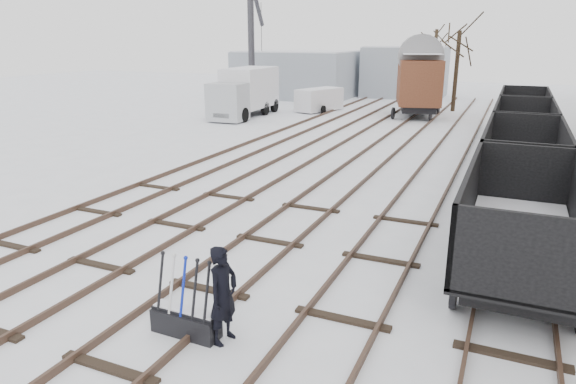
# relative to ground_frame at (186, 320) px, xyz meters

# --- Properties ---
(ground) EXTENTS (120.00, 120.00, 0.00)m
(ground) POSITION_rel_ground_frame_xyz_m (-0.53, 1.60, -0.28)
(ground) COLOR white
(ground) RESTS_ON ground
(tracks) EXTENTS (13.90, 52.00, 0.16)m
(tracks) POSITION_rel_ground_frame_xyz_m (-0.53, 15.27, -0.21)
(tracks) COLOR black
(tracks) RESTS_ON ground
(shed_left) EXTENTS (10.00, 8.00, 4.10)m
(shed_left) POSITION_rel_ground_frame_xyz_m (-13.53, 37.60, 1.76)
(shed_left) COLOR #939BA6
(shed_left) RESTS_ON ground
(shed_right) EXTENTS (7.00, 6.00, 4.50)m
(shed_right) POSITION_rel_ground_frame_xyz_m (-4.53, 41.60, 1.96)
(shed_right) COLOR #939BA6
(shed_right) RESTS_ON ground
(ground_frame) EXTENTS (1.31, 0.45, 1.49)m
(ground_frame) POSITION_rel_ground_frame_xyz_m (0.00, 0.00, 0.00)
(ground_frame) COLOR black
(ground_frame) RESTS_ON ground
(worker) EXTENTS (0.52, 0.71, 1.81)m
(worker) POSITION_rel_ground_frame_xyz_m (0.75, 0.10, 0.62)
(worker) COLOR black
(worker) RESTS_ON ground
(freight_wagon_a) EXTENTS (2.44, 6.10, 2.49)m
(freight_wagon_a) POSITION_rel_ground_frame_xyz_m (5.47, 4.92, 0.67)
(freight_wagon_a) COLOR black
(freight_wagon_a) RESTS_ON ground
(freight_wagon_b) EXTENTS (2.44, 6.10, 2.49)m
(freight_wagon_b) POSITION_rel_ground_frame_xyz_m (5.47, 11.32, 0.67)
(freight_wagon_b) COLOR black
(freight_wagon_b) RESTS_ON ground
(freight_wagon_c) EXTENTS (2.44, 6.10, 2.49)m
(freight_wagon_c) POSITION_rel_ground_frame_xyz_m (5.47, 17.72, 0.67)
(freight_wagon_c) COLOR black
(freight_wagon_c) RESTS_ON ground
(freight_wagon_d) EXTENTS (2.44, 6.10, 2.49)m
(freight_wagon_d) POSITION_rel_ground_frame_xyz_m (5.47, 24.12, 0.67)
(freight_wagon_d) COLOR black
(freight_wagon_d) RESTS_ON ground
(box_van_wagon) EXTENTS (4.19, 6.10, 4.25)m
(box_van_wagon) POSITION_rel_ground_frame_xyz_m (-1.15, 29.18, 2.19)
(box_van_wagon) COLOR black
(box_van_wagon) RESTS_ON ground
(lorry) EXTENTS (2.58, 7.25, 3.25)m
(lorry) POSITION_rel_ground_frame_xyz_m (-11.97, 24.45, 1.39)
(lorry) COLOR black
(lorry) RESTS_ON ground
(panel_van) EXTENTS (2.78, 4.10, 1.67)m
(panel_van) POSITION_rel_ground_frame_xyz_m (-8.22, 28.95, 0.58)
(panel_van) COLOR silver
(panel_van) RESTS_ON ground
(crane) EXTENTS (2.56, 6.21, 10.39)m
(crane) POSITION_rel_ground_frame_xyz_m (-14.55, 30.68, 2.45)
(crane) COLOR #303035
(crane) RESTS_ON ground
(tree_far_left) EXTENTS (0.30, 0.30, 5.98)m
(tree_far_left) POSITION_rel_ground_frame_xyz_m (-2.32, 43.57, 2.70)
(tree_far_left) COLOR black
(tree_far_left) RESTS_ON ground
(tree_far_right) EXTENTS (0.30, 0.30, 5.71)m
(tree_far_right) POSITION_rel_ground_frame_xyz_m (0.82, 33.07, 2.57)
(tree_far_right) COLOR black
(tree_far_right) RESTS_ON ground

